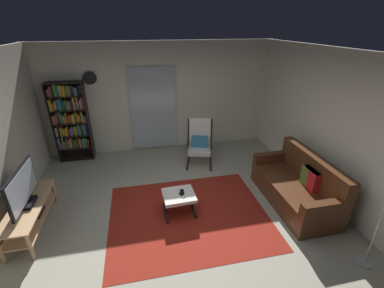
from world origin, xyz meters
name	(u,v)px	position (x,y,z in m)	size (l,w,h in m)	color
ground_plane	(181,221)	(0.00, 0.00, 0.00)	(7.02, 7.02, 0.00)	#A4A18E
wall_back	(160,98)	(0.00, 2.90, 1.30)	(5.60, 0.06, 2.60)	silver
wall_right	(343,135)	(2.70, 0.00, 1.30)	(0.06, 6.00, 2.60)	silver
glass_door_panel	(153,109)	(-0.17, 2.83, 1.05)	(1.10, 0.01, 2.00)	silver
area_rug	(189,215)	(0.15, 0.10, 0.00)	(2.61, 2.15, 0.01)	maroon
tv_stand	(31,212)	(-2.29, 0.33, 0.31)	(0.46, 1.38, 0.46)	tan
television	(23,189)	(-2.28, 0.32, 0.74)	(0.20, 0.98, 0.60)	black
bookshelf_near_tv	(70,119)	(-2.04, 2.68, 0.98)	(0.76, 0.30, 1.82)	black
leather_sofa	(298,187)	(2.11, 0.07, 0.32)	(0.80, 1.75, 0.90)	#522E18
lounge_armchair	(200,141)	(0.76, 1.88, 0.53)	(0.71, 0.78, 1.02)	black
ottoman	(179,197)	(0.01, 0.23, 0.30)	(0.54, 0.50, 0.37)	white
tv_remote	(182,195)	(0.05, 0.18, 0.38)	(0.04, 0.14, 0.02)	black
cell_phone	(182,192)	(0.07, 0.27, 0.38)	(0.07, 0.14, 0.01)	black
wall_clock	(90,78)	(-1.51, 2.82, 1.85)	(0.29, 0.03, 0.29)	silver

